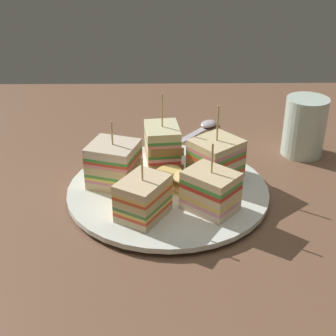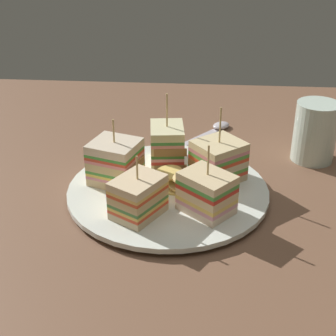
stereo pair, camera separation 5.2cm
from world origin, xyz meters
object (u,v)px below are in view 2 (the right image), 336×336
at_px(sandwich_wedge_2, 116,162).
at_px(sandwich_wedge_4, 207,193).
at_px(chip_pile, 179,179).
at_px(spoon, 213,130).
at_px(sandwich_wedge_0, 218,161).
at_px(sandwich_wedge_1, 167,145).
at_px(drinking_glass, 314,136).
at_px(plate, 168,191).
at_px(sandwich_wedge_3, 138,197).

height_order(sandwich_wedge_2, sandwich_wedge_4, same).
xyz_separation_m(sandwich_wedge_2, chip_pile, (-0.09, 0.01, -0.02)).
bearing_deg(sandwich_wedge_2, spoon, 75.30).
xyz_separation_m(sandwich_wedge_0, chip_pile, (0.05, 0.03, -0.02)).
height_order(sandwich_wedge_1, sandwich_wedge_4, sandwich_wedge_1).
bearing_deg(chip_pile, drinking_glass, -147.97).
distance_m(sandwich_wedge_1, drinking_glass, 0.23).
relative_size(plate, spoon, 2.11).
bearing_deg(sandwich_wedge_0, spoon, -127.99).
distance_m(plate, sandwich_wedge_4, 0.08).
distance_m(sandwich_wedge_4, drinking_glass, 0.24).
relative_size(plate, sandwich_wedge_1, 2.52).
bearing_deg(plate, spoon, -105.57).
bearing_deg(sandwich_wedge_0, drinking_glass, 173.52).
relative_size(sandwich_wedge_4, drinking_glass, 0.98).
distance_m(sandwich_wedge_3, chip_pile, 0.08).
relative_size(sandwich_wedge_0, drinking_glass, 1.14).
relative_size(plate, sandwich_wedge_3, 3.36).
bearing_deg(drinking_glass, sandwich_wedge_1, 13.86).
xyz_separation_m(sandwich_wedge_1, sandwich_wedge_4, (-0.06, 0.12, -0.00)).
bearing_deg(drinking_glass, spoon, -31.27).
height_order(sandwich_wedge_3, spoon, sandwich_wedge_3).
bearing_deg(sandwich_wedge_0, sandwich_wedge_3, 5.98).
xyz_separation_m(sandwich_wedge_4, chip_pile, (0.04, -0.06, -0.01)).
distance_m(sandwich_wedge_2, spoon, 0.25).
relative_size(sandwich_wedge_0, chip_pile, 1.40).
distance_m(plate, sandwich_wedge_2, 0.08).
bearing_deg(sandwich_wedge_4, sandwich_wedge_1, -24.00).
distance_m(plate, drinking_glass, 0.25).
distance_m(sandwich_wedge_0, sandwich_wedge_1, 0.08).
bearing_deg(sandwich_wedge_4, sandwich_wedge_0, -58.97).
bearing_deg(spoon, sandwich_wedge_1, -165.62).
bearing_deg(sandwich_wedge_3, sandwich_wedge_1, 21.59).
bearing_deg(plate, sandwich_wedge_2, -10.67).
distance_m(sandwich_wedge_3, spoon, 0.30).
xyz_separation_m(sandwich_wedge_1, sandwich_wedge_3, (0.02, 0.14, -0.00)).
bearing_deg(sandwich_wedge_1, drinking_glass, 97.30).
bearing_deg(sandwich_wedge_1, spoon, 148.41).
relative_size(sandwich_wedge_3, sandwich_wedge_4, 0.89).
height_order(sandwich_wedge_0, sandwich_wedge_3, sandwich_wedge_0).
xyz_separation_m(sandwich_wedge_4, spoon, (-0.01, -0.27, -0.03)).
xyz_separation_m(plate, sandwich_wedge_3, (0.03, 0.07, 0.03)).
bearing_deg(sandwich_wedge_4, spoon, -51.07).
distance_m(sandwich_wedge_1, sandwich_wedge_2, 0.09).
bearing_deg(sandwich_wedge_3, sandwich_wedge_4, -49.06).
bearing_deg(plate, sandwich_wedge_0, -154.24).
distance_m(sandwich_wedge_3, sandwich_wedge_4, 0.08).
relative_size(sandwich_wedge_3, spoon, 0.63).
bearing_deg(sandwich_wedge_2, chip_pile, 11.33).
xyz_separation_m(plate, drinking_glass, (-0.21, -0.13, 0.03)).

